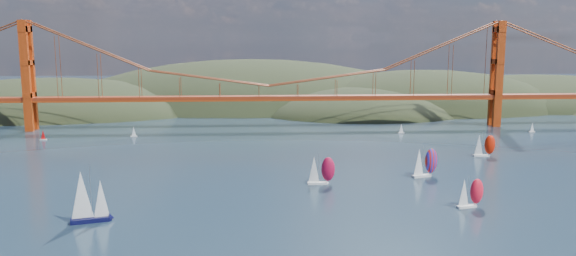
# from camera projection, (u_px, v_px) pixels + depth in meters

# --- Properties ---
(headlands) EXTENTS (725.00, 225.00, 96.00)m
(headlands) POSITION_uv_depth(u_px,v_px,m) (329.00, 123.00, 393.17)
(headlands) COLOR black
(headlands) RESTS_ON ground
(bridge) EXTENTS (552.00, 12.00, 55.00)m
(bridge) POSITION_uv_depth(u_px,v_px,m) (265.00, 66.00, 286.34)
(bridge) COLOR maroon
(bridge) RESTS_ON ground
(sloop_navy) EXTENTS (10.02, 6.82, 14.86)m
(sloop_navy) POSITION_uv_depth(u_px,v_px,m) (87.00, 197.00, 141.39)
(sloop_navy) COLOR black
(sloop_navy) RESTS_ON ground
(racer_0) EXTENTS (8.67, 3.49, 10.02)m
(racer_0) POSITION_uv_depth(u_px,v_px,m) (321.00, 170.00, 178.69)
(racer_0) COLOR white
(racer_0) RESTS_ON ground
(racer_1) EXTENTS (8.09, 4.52, 9.07)m
(racer_1) POSITION_uv_depth(u_px,v_px,m) (470.00, 192.00, 154.18)
(racer_1) COLOR white
(racer_1) RESTS_ON ground
(racer_3) EXTENTS (8.42, 3.41, 9.70)m
(racer_3) POSITION_uv_depth(u_px,v_px,m) (484.00, 145.00, 220.56)
(racer_3) COLOR white
(racer_3) RESTS_ON ground
(racer_rwb) EXTENTS (9.65, 5.92, 10.81)m
(racer_rwb) POSITION_uv_depth(u_px,v_px,m) (425.00, 162.00, 188.18)
(racer_rwb) COLOR silver
(racer_rwb) RESTS_ON ground
(distant_boat_2) EXTENTS (3.00, 2.00, 4.70)m
(distant_boat_2) POSITION_uv_depth(u_px,v_px,m) (43.00, 135.00, 256.35)
(distant_boat_2) COLOR silver
(distant_boat_2) RESTS_ON ground
(distant_boat_3) EXTENTS (3.00, 2.00, 4.70)m
(distant_boat_3) POSITION_uv_depth(u_px,v_px,m) (134.00, 132.00, 265.17)
(distant_boat_3) COLOR silver
(distant_boat_3) RESTS_ON ground
(distant_boat_4) EXTENTS (3.00, 2.00, 4.70)m
(distant_boat_4) POSITION_uv_depth(u_px,v_px,m) (532.00, 127.00, 277.90)
(distant_boat_4) COLOR silver
(distant_boat_4) RESTS_ON ground
(distant_boat_8) EXTENTS (3.00, 2.00, 4.70)m
(distant_boat_8) POSITION_uv_depth(u_px,v_px,m) (401.00, 128.00, 274.79)
(distant_boat_8) COLOR silver
(distant_boat_8) RESTS_ON ground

